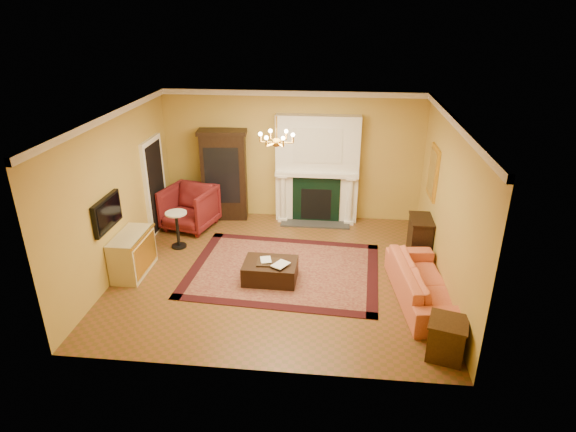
# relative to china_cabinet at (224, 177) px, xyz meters

# --- Properties ---
(floor) EXTENTS (6.00, 5.50, 0.02)m
(floor) POSITION_rel_china_cabinet_xyz_m (1.57, -2.49, -1.03)
(floor) COLOR brown
(floor) RESTS_ON ground
(ceiling) EXTENTS (6.00, 5.50, 0.02)m
(ceiling) POSITION_rel_china_cabinet_xyz_m (1.57, -2.49, 1.99)
(ceiling) COLOR white
(ceiling) RESTS_ON wall_back
(wall_back) EXTENTS (6.00, 0.02, 3.00)m
(wall_back) POSITION_rel_china_cabinet_xyz_m (1.57, 0.27, 0.48)
(wall_back) COLOR gold
(wall_back) RESTS_ON floor
(wall_front) EXTENTS (6.00, 0.02, 3.00)m
(wall_front) POSITION_rel_china_cabinet_xyz_m (1.57, -5.25, 0.48)
(wall_front) COLOR gold
(wall_front) RESTS_ON floor
(wall_left) EXTENTS (0.02, 5.50, 3.00)m
(wall_left) POSITION_rel_china_cabinet_xyz_m (-1.44, -2.49, 0.48)
(wall_left) COLOR gold
(wall_left) RESTS_ON floor
(wall_right) EXTENTS (0.02, 5.50, 3.00)m
(wall_right) POSITION_rel_china_cabinet_xyz_m (4.58, -2.49, 0.48)
(wall_right) COLOR gold
(wall_right) RESTS_ON floor
(fireplace) EXTENTS (1.90, 0.70, 2.50)m
(fireplace) POSITION_rel_china_cabinet_xyz_m (2.17, 0.08, 0.17)
(fireplace) COLOR white
(fireplace) RESTS_ON wall_back
(crown_molding) EXTENTS (6.00, 5.50, 0.12)m
(crown_molding) POSITION_rel_china_cabinet_xyz_m (1.57, -1.53, 1.92)
(crown_molding) COLOR white
(crown_molding) RESTS_ON ceiling
(doorway) EXTENTS (0.08, 1.05, 2.10)m
(doorway) POSITION_rel_china_cabinet_xyz_m (-1.39, -0.79, 0.02)
(doorway) COLOR white
(doorway) RESTS_ON wall_left
(tv_panel) EXTENTS (0.09, 0.95, 0.58)m
(tv_panel) POSITION_rel_china_cabinet_xyz_m (-1.38, -3.09, 0.33)
(tv_panel) COLOR black
(tv_panel) RESTS_ON wall_left
(gilt_mirror) EXTENTS (0.06, 0.76, 1.05)m
(gilt_mirror) POSITION_rel_china_cabinet_xyz_m (4.53, -1.09, 0.63)
(gilt_mirror) COLOR yellow
(gilt_mirror) RESTS_ON wall_right
(chandelier) EXTENTS (0.63, 0.55, 0.53)m
(chandelier) POSITION_rel_china_cabinet_xyz_m (1.57, -2.49, 1.59)
(chandelier) COLOR gold
(chandelier) RESTS_ON ceiling
(oriental_rug) EXTENTS (3.77, 2.92, 0.01)m
(oriental_rug) POSITION_rel_china_cabinet_xyz_m (1.67, -2.42, -1.02)
(oriental_rug) COLOR #470F13
(oriental_rug) RESTS_ON floor
(china_cabinet) EXTENTS (1.07, 0.57, 2.04)m
(china_cabinet) POSITION_rel_china_cabinet_xyz_m (0.00, 0.00, 0.00)
(china_cabinet) COLOR black
(china_cabinet) RESTS_ON floor
(wingback_armchair) EXTENTS (1.27, 1.22, 1.08)m
(wingback_armchair) POSITION_rel_china_cabinet_xyz_m (-0.68, -0.69, -0.48)
(wingback_armchair) COLOR maroon
(wingback_armchair) RESTS_ON floor
(pedestal_table) EXTENTS (0.45, 0.45, 0.80)m
(pedestal_table) POSITION_rel_china_cabinet_xyz_m (-0.65, -1.68, -0.56)
(pedestal_table) COLOR black
(pedestal_table) RESTS_ON floor
(commode) EXTENTS (0.51, 1.07, 0.80)m
(commode) POSITION_rel_china_cabinet_xyz_m (-1.16, -2.80, -0.62)
(commode) COLOR #C1B98D
(commode) RESTS_ON floor
(coral_sofa) EXTENTS (0.92, 2.30, 0.87)m
(coral_sofa) POSITION_rel_china_cabinet_xyz_m (4.19, -3.17, -0.59)
(coral_sofa) COLOR #D66C44
(coral_sofa) RESTS_ON floor
(end_table) EXTENTS (0.61, 0.61, 0.58)m
(end_table) POSITION_rel_china_cabinet_xyz_m (4.29, -4.65, -0.73)
(end_table) COLOR #3C2510
(end_table) RESTS_ON floor
(console_table) EXTENTS (0.41, 0.71, 0.78)m
(console_table) POSITION_rel_china_cabinet_xyz_m (4.35, -1.49, -0.63)
(console_table) COLOR black
(console_table) RESTS_ON floor
(leather_ottoman) EXTENTS (0.99, 0.73, 0.36)m
(leather_ottoman) POSITION_rel_china_cabinet_xyz_m (1.47, -2.82, -0.82)
(leather_ottoman) COLOR black
(leather_ottoman) RESTS_ON oriental_rug
(ottoman_tray) EXTENTS (0.44, 0.35, 0.03)m
(ottoman_tray) POSITION_rel_china_cabinet_xyz_m (1.44, -2.85, -0.63)
(ottoman_tray) COLOR black
(ottoman_tray) RESTS_ON leather_ottoman
(book_a) EXTENTS (0.19, 0.07, 0.26)m
(book_a) POSITION_rel_china_cabinet_xyz_m (1.29, -2.83, -0.49)
(book_a) COLOR gray
(book_a) RESTS_ON ottoman_tray
(book_b) EXTENTS (0.21, 0.14, 0.32)m
(book_b) POSITION_rel_china_cabinet_xyz_m (1.58, -2.89, -0.46)
(book_b) COLOR gray
(book_b) RESTS_ON ottoman_tray
(topiary_left) EXTENTS (0.15, 0.15, 0.41)m
(topiary_left) POSITION_rel_china_cabinet_xyz_m (1.51, 0.04, 0.43)
(topiary_left) COLOR gray
(topiary_left) RESTS_ON fireplace
(topiary_right) EXTENTS (0.15, 0.15, 0.41)m
(topiary_right) POSITION_rel_china_cabinet_xyz_m (2.78, 0.04, 0.43)
(topiary_right) COLOR gray
(topiary_right) RESTS_ON fireplace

